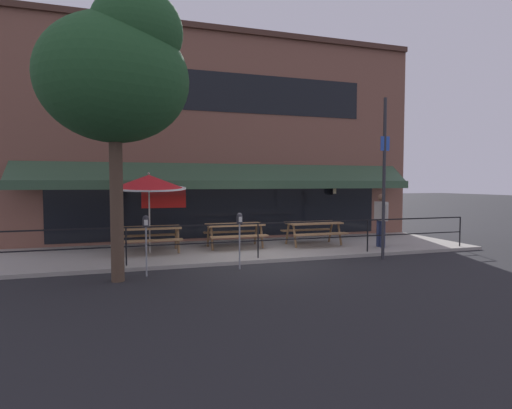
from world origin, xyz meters
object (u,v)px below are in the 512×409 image
Objects in this scene: picnic_table_right at (313,227)px; parking_meter_far at (240,224)px; picnic_table_centre at (235,229)px; street_tree_curbside at (119,71)px; picnic_table_left at (150,232)px; parking_meter_near at (146,227)px; pedestrian_walking at (381,217)px; street_sign_pole at (384,177)px; patio_umbrella_left at (149,182)px.

picnic_table_right is 1.27× the size of parking_meter_far.
parking_meter_far is at bearing -142.66° from picnic_table_right.
picnic_table_centre is 5.97m from street_tree_curbside.
picnic_table_left is 0.29× the size of street_tree_curbside.
parking_meter_near is 3.45m from street_tree_curbside.
street_tree_curbside is (-5.96, -2.88, 3.83)m from picnic_table_right.
street_tree_curbside reaches higher than pedestrian_walking.
parking_meter_far is (2.26, 0.11, 0.00)m from parking_meter_near.
parking_meter_far is 0.31× the size of street_sign_pole.
picnic_table_left is at bearing 178.69° from picnic_table_right.
street_tree_curbside is (-6.98, -0.51, 2.22)m from street_sign_pole.
picnic_table_right is 0.29× the size of street_tree_curbside.
picnic_table_right is 3.05m from street_sign_pole.
parking_meter_far is (-5.07, -1.41, 0.09)m from pedestrian_walking.
picnic_table_centre is 3.98m from parking_meter_near.
picnic_table_right is 4.01m from parking_meter_far.
patio_umbrella_left is 7.32m from pedestrian_walking.
street_tree_curbside is at bearing -170.59° from parking_meter_far.
parking_meter_far is (-0.55, -2.67, 0.44)m from picnic_table_centre.
picnic_table_centre is 0.40× the size of street_sign_pole.
parking_meter_far is at bearing -179.35° from street_sign_pole.
street_sign_pole is at bearing -21.65° from picnic_table_left.
picnic_table_right is 0.76× the size of patio_umbrella_left.
picnic_table_right is (5.25, -0.12, 0.00)m from picnic_table_left.
picnic_table_left is 1.00× the size of picnic_table_right.
picnic_table_centre is 1.27× the size of parking_meter_far.
picnic_table_left is 0.40× the size of street_sign_pole.
pedestrian_walking reaches higher than parking_meter_far.
pedestrian_walking is 8.79m from street_tree_curbside.
street_sign_pole reaches higher than picnic_table_right.
picnic_table_centre is at bearing 43.23° from street_tree_curbside.
patio_umbrella_left is (0.00, -0.03, 1.47)m from picnic_table_left.
parking_meter_far is at bearing -101.57° from picnic_table_centre.
picnic_table_right is at bearing -1.31° from picnic_table_left.
parking_meter_near is at bearing -93.83° from picnic_table_left.
parking_meter_far is at bearing -50.69° from picnic_table_left.
street_tree_curbside is at bearing -103.20° from picnic_table_left.
patio_umbrella_left is 3.42m from parking_meter_far.
parking_meter_far reaches higher than picnic_table_right.
parking_meter_near is at bearing -135.20° from picnic_table_centre.
patio_umbrella_left is at bearing 179.03° from picnic_table_right.
patio_umbrella_left reaches higher than parking_meter_near.
picnic_table_centre is at bearing 78.43° from parking_meter_far.
parking_meter_near is (-2.80, -2.78, 0.44)m from picnic_table_centre.
parking_meter_far is 4.41m from street_tree_curbside.
parking_meter_near reaches higher than picnic_table_right.
parking_meter_near is at bearing -154.97° from picnic_table_right.
patio_umbrella_left is at bearing 158.59° from street_sign_pole.
street_tree_curbside is at bearing -146.60° from parking_meter_near.
picnic_table_left is at bearing 76.80° from street_tree_curbside.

